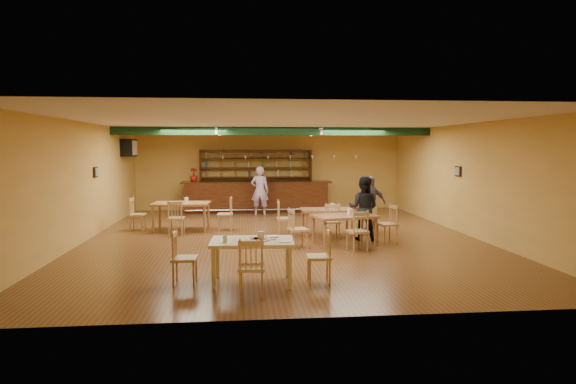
{
  "coord_description": "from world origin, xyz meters",
  "views": [
    {
      "loc": [
        -1.06,
        -12.45,
        2.36
      ],
      "look_at": [
        0.2,
        0.6,
        1.15
      ],
      "focal_mm": 30.11,
      "sensor_mm": 36.0,
      "label": 1
    }
  ],
  "objects": [
    {
      "name": "floor",
      "position": [
        0.0,
        0.0,
        0.0
      ],
      "size": [
        12.0,
        12.0,
        0.0
      ],
      "primitive_type": "plane",
      "color": "#573418",
      "rests_on": "ground"
    },
    {
      "name": "ceiling_beam",
      "position": [
        0.0,
        2.8,
        2.87
      ],
      "size": [
        10.0,
        0.3,
        0.25
      ],
      "primitive_type": "cube",
      "color": "black",
      "rests_on": "ceiling"
    },
    {
      "name": "track_rail_left",
      "position": [
        -1.8,
        3.4,
        2.94
      ],
      "size": [
        0.05,
        2.5,
        0.05
      ],
      "primitive_type": "cube",
      "color": "silver",
      "rests_on": "ceiling"
    },
    {
      "name": "track_rail_right",
      "position": [
        1.4,
        3.4,
        2.94
      ],
      "size": [
        0.05,
        2.5,
        0.05
      ],
      "primitive_type": "cube",
      "color": "silver",
      "rests_on": "ceiling"
    },
    {
      "name": "ac_unit",
      "position": [
        -4.8,
        4.2,
        2.35
      ],
      "size": [
        0.34,
        0.7,
        0.48
      ],
      "primitive_type": "cube",
      "color": "silver",
      "rests_on": "wall_left"
    },
    {
      "name": "picture_left",
      "position": [
        -4.97,
        1.0,
        1.7
      ],
      "size": [
        0.04,
        0.34,
        0.28
      ],
      "primitive_type": "cube",
      "color": "black",
      "rests_on": "wall_left"
    },
    {
      "name": "picture_right",
      "position": [
        4.97,
        0.5,
        1.7
      ],
      "size": [
        0.04,
        0.34,
        0.28
      ],
      "primitive_type": "cube",
      "color": "black",
      "rests_on": "wall_right"
    },
    {
      "name": "bar_counter",
      "position": [
        -0.5,
        5.15,
        0.56
      ],
      "size": [
        5.43,
        0.85,
        1.13
      ],
      "primitive_type": "cube",
      "color": "black",
      "rests_on": "ground"
    },
    {
      "name": "back_bar_hutch",
      "position": [
        -0.5,
        5.78,
        1.14
      ],
      "size": [
        4.2,
        0.4,
        2.28
      ],
      "primitive_type": "cube",
      "color": "black",
      "rests_on": "ground"
    },
    {
      "name": "poinsettia",
      "position": [
        -2.76,
        5.15,
        1.38
      ],
      "size": [
        0.36,
        0.36,
        0.5
      ],
      "primitive_type": "imported",
      "rotation": [
        0.0,
        0.0,
        0.35
      ],
      "color": "#9E170E",
      "rests_on": "bar_counter"
    },
    {
      "name": "dining_table_a",
      "position": [
        -2.78,
        1.46,
        0.4
      ],
      "size": [
        1.65,
        1.06,
        0.79
      ],
      "primitive_type": "cube",
      "rotation": [
        0.0,
        0.0,
        -0.07
      ],
      "color": "brown",
      "rests_on": "ground"
    },
    {
      "name": "dining_table_b",
      "position": [
        1.25,
        0.37,
        0.35
      ],
      "size": [
        1.41,
        0.85,
        0.7
      ],
      "primitive_type": "cube",
      "rotation": [
        0.0,
        0.0,
        -0.01
      ],
      "color": "brown",
      "rests_on": "ground"
    },
    {
      "name": "dining_table_d",
      "position": [
        1.4,
        -1.11,
        0.37
      ],
      "size": [
        1.64,
        1.2,
        0.74
      ],
      "primitive_type": "cube",
      "rotation": [
        0.0,
        0.0,
        0.23
      ],
      "color": "brown",
      "rests_on": "ground"
    },
    {
      "name": "near_table",
      "position": [
        -0.89,
        -4.19,
        0.38
      ],
      "size": [
        1.46,
        0.98,
        0.76
      ],
      "primitive_type": "cube",
      "rotation": [
        0.0,
        0.0,
        -0.04
      ],
      "color": "#D2BF8C",
      "rests_on": "ground"
    },
    {
      "name": "pizza_tray",
      "position": [
        -0.78,
        -4.19,
        0.77
      ],
      "size": [
        0.46,
        0.46,
        0.01
      ],
      "primitive_type": "cylinder",
      "rotation": [
        0.0,
        0.0,
        0.15
      ],
      "color": "silver",
      "rests_on": "near_table"
    },
    {
      "name": "parmesan_shaker",
      "position": [
        -1.34,
        -4.34,
        0.82
      ],
      "size": [
        0.08,
        0.08,
        0.11
      ],
      "primitive_type": "cylinder",
      "rotation": [
        0.0,
        0.0,
        -0.04
      ],
      "color": "#EAE5C6",
      "rests_on": "near_table"
    },
    {
      "name": "napkin_stack",
      "position": [
        -0.53,
        -3.99,
        0.78
      ],
      "size": [
        0.23,
        0.2,
        0.03
      ],
      "primitive_type": "cube",
      "rotation": [
        0.0,
        0.0,
        0.28
      ],
      "color": "white",
      "rests_on": "near_table"
    },
    {
      "name": "pizza_server",
      "position": [
        -0.63,
        -4.14,
        0.78
      ],
      "size": [
        0.32,
        0.25,
        0.0
      ],
      "primitive_type": "cube",
      "rotation": [
        0.0,
        0.0,
        -0.6
      ],
      "color": "silver",
      "rests_on": "pizza_tray"
    },
    {
      "name": "side_plate",
      "position": [
        -0.33,
        -4.4,
        0.77
      ],
      "size": [
        0.23,
        0.23,
        0.01
      ],
      "primitive_type": "cylinder",
      "rotation": [
        0.0,
        0.0,
        -0.04
      ],
      "color": "white",
      "rests_on": "near_table"
    },
    {
      "name": "patron_bar",
      "position": [
        -0.42,
        4.33,
        0.86
      ],
      "size": [
        0.67,
        0.49,
        1.72
      ],
      "primitive_type": "imported",
      "rotation": [
        0.0,
        0.0,
        3.01
      ],
      "color": "#8E4AA0",
      "rests_on": "ground"
    },
    {
      "name": "patron_right_a",
      "position": [
        2.05,
        -0.43,
        0.82
      ],
      "size": [
        0.98,
        0.9,
        1.63
      ],
      "primitive_type": "imported",
      "rotation": [
        0.0,
        0.0,
        2.69
      ],
      "color": "black",
      "rests_on": "ground"
    },
    {
      "name": "patron_right_b",
      "position": [
        2.6,
        0.89,
        0.78
      ],
      "size": [
        0.97,
        0.56,
        1.55
      ],
      "primitive_type": "imported",
      "rotation": [
        0.0,
        0.0,
        3.35
      ],
      "color": "slate",
      "rests_on": "ground"
    }
  ]
}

